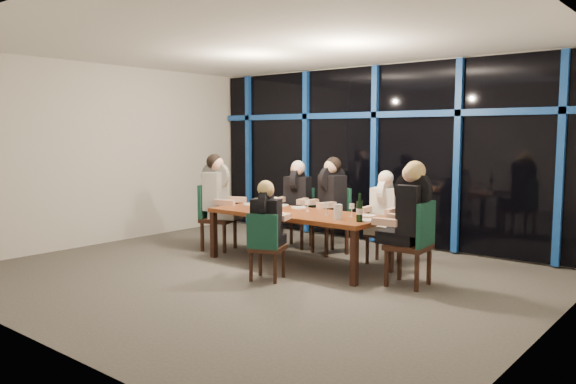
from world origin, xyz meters
The scene contains 29 objects.
room centered at (0.00, 0.00, 2.02)m, with size 7.04×7.00×3.02m.
window_wall centered at (0.01, 2.93, 1.55)m, with size 6.86×0.43×2.94m.
dining_table centered at (0.00, 0.80, 0.68)m, with size 2.60×1.00×0.75m.
chair_far_left centered at (-0.78, 1.82, 0.54)m, with size 0.54×0.54×0.96m.
chair_far_mid centered at (-0.03, 1.77, 0.57)m, with size 0.60×0.60×1.02m.
chair_far_right centered at (0.90, 1.71, 0.50)m, with size 0.46×0.46×0.90m.
chair_end_left centered at (-1.68, 0.77, 0.58)m, with size 0.62×0.62×1.04m.
chair_end_right centered at (1.83, 0.79, 0.58)m, with size 0.52×0.52×1.04m.
chair_near_mid centered at (0.25, -0.16, 0.48)m, with size 0.52×0.52×0.87m.
diner_far_left centered at (-0.76, 1.74, 0.92)m, with size 0.54×0.65×0.94m.
diner_far_mid centered at (-0.06, 1.69, 0.97)m, with size 0.62×0.70×0.99m.
diner_far_right centered at (0.91, 1.64, 0.87)m, with size 0.47×0.58×0.88m.
diner_end_left centered at (-1.59, 0.79, 0.99)m, with size 0.71×0.63×1.02m.
diner_end_right centered at (1.74, 0.79, 0.99)m, with size 0.67×0.54×1.01m.
diner_near_mid centered at (0.23, -0.09, 0.83)m, with size 0.53×0.59×0.84m.
plate_far_left centered at (-0.63, 1.19, 0.76)m, with size 0.24×0.24×0.01m, color white.
plate_far_mid centered at (-0.25, 1.16, 0.76)m, with size 0.24×0.24×0.01m, color white.
plate_far_right centered at (0.97, 1.08, 0.76)m, with size 0.24×0.24×0.01m, color white.
plate_end_left centered at (-1.06, 0.98, 0.76)m, with size 0.24×0.24×0.01m, color white.
plate_end_right centered at (1.18, 0.74, 0.76)m, with size 0.24×0.24×0.01m, color white.
plate_near_mid centered at (0.03, 0.43, 0.76)m, with size 0.24×0.24×0.01m, color white.
wine_bottle centered at (1.15, 0.61, 0.89)m, with size 0.08×0.08×0.36m.
water_pitcher centered at (0.83, 0.60, 0.85)m, with size 0.12×0.11×0.20m.
tea_light centered at (-0.13, 0.50, 0.76)m, with size 0.05×0.05×0.03m, color #FB9C4B.
wine_glass_a centered at (-0.33, 0.70, 0.89)m, with size 0.08×0.08×0.20m.
wine_glass_b centered at (0.07, 0.95, 0.87)m, with size 0.06×0.06×0.16m.
wine_glass_c centered at (0.49, 0.82, 0.88)m, with size 0.07×0.07×0.17m.
wine_glass_d centered at (-0.76, 0.94, 0.89)m, with size 0.07×0.07×0.19m.
wine_glass_e centered at (0.82, 0.94, 0.87)m, with size 0.07×0.07×0.17m.
Camera 1 is at (4.86, -5.32, 1.86)m, focal length 35.00 mm.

